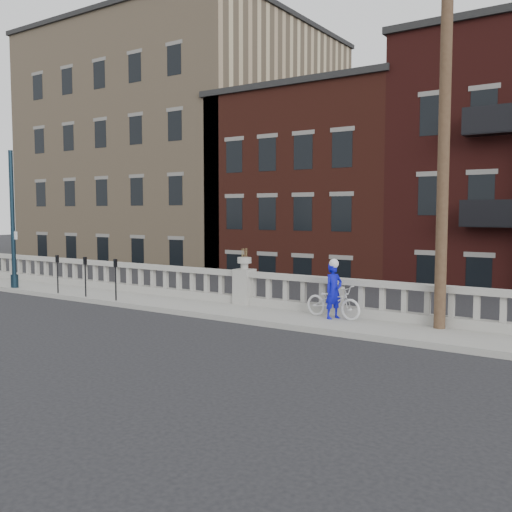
% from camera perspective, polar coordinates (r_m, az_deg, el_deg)
% --- Properties ---
extents(ground, '(120.00, 120.00, 0.00)m').
position_cam_1_polar(ground, '(15.05, -9.95, -7.29)').
color(ground, black).
rests_on(ground, ground).
extents(sidewalk, '(32.00, 2.20, 0.15)m').
position_cam_1_polar(sidewalk, '(17.28, -2.99, -5.46)').
color(sidewalk, gray).
rests_on(sidewalk, ground).
extents(balustrade, '(28.00, 0.34, 1.03)m').
position_cam_1_polar(balustrade, '(17.95, -1.16, -3.25)').
color(balustrade, gray).
rests_on(balustrade, sidewalk).
extents(planter_pedestal, '(0.55, 0.55, 1.76)m').
position_cam_1_polar(planter_pedestal, '(17.92, -1.16, -2.65)').
color(planter_pedestal, gray).
rests_on(planter_pedestal, sidewalk).
extents(lower_level, '(80.00, 44.00, 20.80)m').
position_cam_1_polar(lower_level, '(34.99, 18.05, 3.55)').
color(lower_level, '#605E59').
rests_on(lower_level, ground).
extents(utility_pole, '(1.60, 0.28, 10.00)m').
position_cam_1_polar(utility_pole, '(14.90, 18.33, 12.68)').
color(utility_pole, '#422D1E').
rests_on(utility_pole, sidewalk).
extents(streetlight_pole, '(0.40, 0.28, 5.20)m').
position_cam_1_polar(streetlight_pole, '(23.53, -23.13, 2.07)').
color(streetlight_pole, black).
rests_on(streetlight_pole, sidewalk).
extents(parking_meter_a, '(0.10, 0.09, 1.36)m').
position_cam_1_polar(parking_meter_a, '(21.46, -19.24, -1.28)').
color(parking_meter_a, black).
rests_on(parking_meter_a, sidewalk).
extents(parking_meter_b, '(0.10, 0.09, 1.36)m').
position_cam_1_polar(parking_meter_b, '(20.28, -16.71, -1.54)').
color(parking_meter_b, black).
rests_on(parking_meter_b, sidewalk).
extents(parking_meter_c, '(0.10, 0.09, 1.36)m').
position_cam_1_polar(parking_meter_c, '(19.14, -13.87, -1.83)').
color(parking_meter_c, black).
rests_on(parking_meter_c, sidewalk).
extents(bicycle, '(1.79, 0.83, 0.90)m').
position_cam_1_polar(bicycle, '(15.74, 7.72, -4.53)').
color(bicycle, silver).
rests_on(bicycle, sidewalk).
extents(cyclist, '(0.54, 0.65, 1.52)m').
position_cam_1_polar(cyclist, '(15.60, 7.77, -3.46)').
color(cyclist, '#0B0DAB').
rests_on(cyclist, sidewalk).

